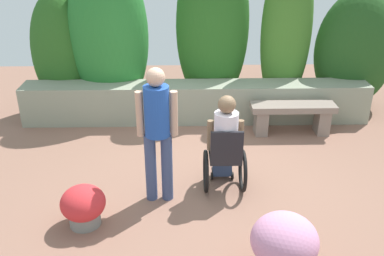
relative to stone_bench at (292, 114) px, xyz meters
name	(u,v)px	position (x,y,z in m)	size (l,w,h in m)	color
ground_plane	(201,180)	(-1.57, -1.43, -0.34)	(10.62, 10.62, 0.00)	#896150
stone_retaining_wall	(196,102)	(-1.57, 0.58, 0.00)	(6.00, 0.55, 0.68)	gray
hedge_backdrop	(210,38)	(-1.31, 1.16, 0.99)	(6.61, 1.11, 3.04)	#2B6021
stone_bench	(292,114)	(0.00, 0.00, 0.00)	(1.38, 0.36, 0.52)	gray
person_in_wheelchair	(225,146)	(-1.27, -1.63, 0.28)	(0.53, 0.66, 1.33)	black
person_standing_companion	(157,127)	(-2.11, -1.85, 0.66)	(0.49, 0.30, 1.73)	#3A4973
flower_pot_purple_near	(83,206)	(-2.96, -2.36, -0.08)	(0.52, 0.52, 0.50)	gray
flower_pot_terracotta_by_wall	(284,245)	(-0.84, -3.22, 0.03)	(0.66, 0.66, 0.69)	#9B4021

